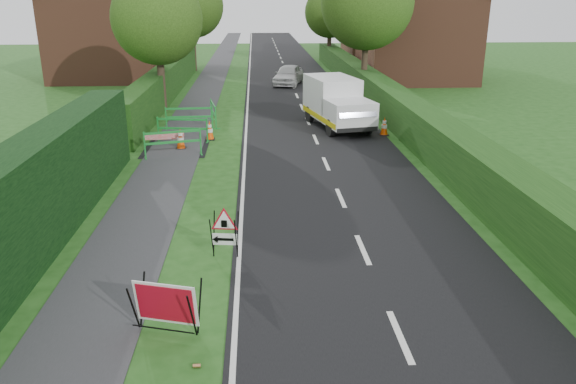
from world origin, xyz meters
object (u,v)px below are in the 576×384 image
triangle_sign (223,229)px  hatchback_car (288,75)px  red_rect_sign (166,304)px  works_van (337,102)px

triangle_sign → hatchback_car: hatchback_car is taller
triangle_sign → hatchback_car: size_ratio=0.26×
triangle_sign → hatchback_car: bearing=91.0°
red_rect_sign → triangle_sign: size_ratio=1.25×
works_van → red_rect_sign: bearing=-120.1°
hatchback_car → triangle_sign: bearing=-81.7°
triangle_sign → works_van: (4.33, 12.98, 0.43)m
works_van → hatchback_car: bearing=84.2°
triangle_sign → works_van: 13.70m
triangle_sign → hatchback_car: (2.94, 25.59, -0.05)m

